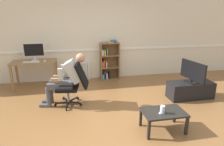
# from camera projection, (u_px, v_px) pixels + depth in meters

# --- Properties ---
(ground_plane) EXTENTS (18.00, 18.00, 0.00)m
(ground_plane) POSITION_uv_depth(u_px,v_px,m) (113.00, 120.00, 3.73)
(ground_plane) COLOR brown
(back_wall) EXTENTS (12.00, 0.13, 2.70)m
(back_wall) POSITION_uv_depth(u_px,v_px,m) (96.00, 36.00, 5.80)
(back_wall) COLOR beige
(back_wall) RESTS_ON ground_plane
(computer_desk) EXTENTS (1.18, 0.56, 0.76)m
(computer_desk) POSITION_uv_depth(u_px,v_px,m) (34.00, 65.00, 5.23)
(computer_desk) COLOR olive
(computer_desk) RESTS_ON ground_plane
(imac_monitor) EXTENTS (0.55, 0.14, 0.47)m
(imac_monitor) POSITION_uv_depth(u_px,v_px,m) (34.00, 51.00, 5.19)
(imac_monitor) COLOR silver
(imac_monitor) RESTS_ON computer_desk
(keyboard) EXTENTS (0.41, 0.12, 0.02)m
(keyboard) POSITION_uv_depth(u_px,v_px,m) (31.00, 62.00, 5.05)
(keyboard) COLOR white
(keyboard) RESTS_ON computer_desk
(computer_mouse) EXTENTS (0.06, 0.10, 0.03)m
(computer_mouse) POSITION_uv_depth(u_px,v_px,m) (45.00, 61.00, 5.13)
(computer_mouse) COLOR white
(computer_mouse) RESTS_ON computer_desk
(bookshelf) EXTENTS (0.58, 0.29, 1.23)m
(bookshelf) POSITION_uv_depth(u_px,v_px,m) (109.00, 61.00, 5.90)
(bookshelf) COLOR brown
(bookshelf) RESTS_ON ground_plane
(radiator) EXTENTS (0.69, 0.08, 0.54)m
(radiator) POSITION_uv_depth(u_px,v_px,m) (79.00, 71.00, 5.92)
(radiator) COLOR white
(radiator) RESTS_ON ground_plane
(office_chair) EXTENTS (0.81, 0.62, 0.98)m
(office_chair) POSITION_uv_depth(u_px,v_px,m) (74.00, 83.00, 4.23)
(office_chair) COLOR black
(office_chair) RESTS_ON ground_plane
(person_seated) EXTENTS (1.06, 0.46, 1.19)m
(person_seated) POSITION_uv_depth(u_px,v_px,m) (66.00, 78.00, 4.19)
(person_seated) COLOR #4C4C51
(person_seated) RESTS_ON ground_plane
(tv_stand) EXTENTS (1.09, 0.43, 0.41)m
(tv_stand) POSITION_uv_depth(u_px,v_px,m) (190.00, 90.00, 4.67)
(tv_stand) COLOR black
(tv_stand) RESTS_ON ground_plane
(tv_screen) EXTENTS (0.25, 0.77, 0.51)m
(tv_screen) POSITION_uv_depth(u_px,v_px,m) (193.00, 72.00, 4.53)
(tv_screen) COLOR black
(tv_screen) RESTS_ON tv_stand
(coffee_table) EXTENTS (0.74, 0.47, 0.37)m
(coffee_table) POSITION_uv_depth(u_px,v_px,m) (163.00, 114.00, 3.33)
(coffee_table) COLOR black
(coffee_table) RESTS_ON ground_plane
(drinking_glass) EXTENTS (0.08, 0.08, 0.14)m
(drinking_glass) POSITION_uv_depth(u_px,v_px,m) (162.00, 110.00, 3.23)
(drinking_glass) COLOR silver
(drinking_glass) RESTS_ON coffee_table
(spare_remote) EXTENTS (0.14, 0.11, 0.02)m
(spare_remote) POSITION_uv_depth(u_px,v_px,m) (162.00, 112.00, 3.27)
(spare_remote) COLOR white
(spare_remote) RESTS_ON coffee_table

